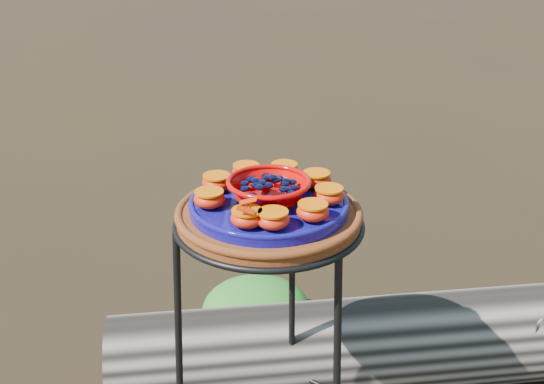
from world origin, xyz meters
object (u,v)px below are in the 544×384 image
(red_bowl, at_px, (269,191))
(driftwood_log, at_px, (376,345))
(plant_stand, at_px, (269,359))
(terracotta_saucer, at_px, (269,217))
(cobalt_plate, at_px, (269,205))

(red_bowl, xyz_separation_m, driftwood_log, (0.20, 0.40, -0.63))
(plant_stand, bearing_deg, terracotta_saucer, 0.00)
(plant_stand, bearing_deg, driftwood_log, 63.36)
(red_bowl, bearing_deg, plant_stand, 0.00)
(cobalt_plate, height_order, red_bowl, red_bowl)
(cobalt_plate, height_order, driftwood_log, cobalt_plate)
(cobalt_plate, distance_m, driftwood_log, 0.75)
(plant_stand, relative_size, cobalt_plate, 2.12)
(driftwood_log, bearing_deg, terracotta_saucer, -116.64)
(red_bowl, bearing_deg, driftwood_log, 63.36)
(plant_stand, distance_m, driftwood_log, 0.50)
(plant_stand, xyz_separation_m, terracotta_saucer, (0.00, 0.00, 0.37))
(red_bowl, relative_size, driftwood_log, 0.11)
(terracotta_saucer, bearing_deg, plant_stand, 0.00)
(cobalt_plate, xyz_separation_m, driftwood_log, (0.20, 0.40, -0.60))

